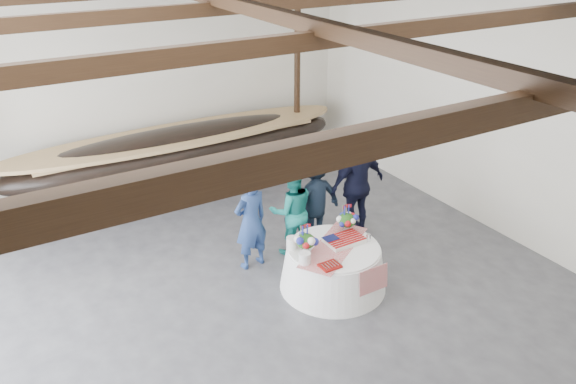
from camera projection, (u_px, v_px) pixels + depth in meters
floor at (273, 325)px, 8.17m from camera, size 10.00×12.00×0.01m
wall_back at (132, 81)px, 11.83m from camera, size 10.00×0.02×4.50m
wall_right at (529, 121)px, 9.49m from camera, size 0.02×12.00×4.50m
ceiling at (268, 2)px, 6.21m from camera, size 10.00×12.00×0.01m
pavilion_structure at (236, 35)px, 7.08m from camera, size 9.80×11.76×4.50m
longboat_display at (181, 150)px, 11.96m from camera, size 7.46×1.49×1.40m
banquet_table at (333, 267)px, 8.89m from camera, size 1.69×1.69×0.73m
tabletop_items at (327, 235)px, 8.76m from camera, size 1.62×1.31×0.40m
guest_woman_blue at (251, 221)px, 9.23m from camera, size 0.67×0.49×1.70m
guest_woman_teal at (292, 211)px, 9.64m from camera, size 0.93×0.81×1.63m
guest_man_left at (313, 198)px, 9.90m from camera, size 1.19×0.72×1.78m
guest_man_right at (357, 184)px, 10.16m from camera, size 1.19×0.55×2.00m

